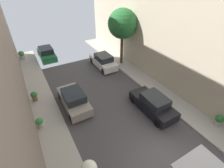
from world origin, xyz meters
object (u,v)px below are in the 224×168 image
(parked_car_left_4, at_px, (47,54))
(potted_plant_1, at_px, (34,96))
(parked_car_right_2, at_px, (103,61))
(potted_plant_3, at_px, (40,122))
(parked_car_right_1, at_px, (153,104))
(street_tree_1, at_px, (123,24))
(potted_plant_4, at_px, (219,120))
(parked_car_left_3, at_px, (74,100))
(potted_plant_2, at_px, (22,54))

(parked_car_left_4, xyz_separation_m, potted_plant_1, (-2.82, -8.37, -0.06))
(parked_car_left_4, distance_m, parked_car_right_2, 7.78)
(parked_car_left_4, height_order, parked_car_right_2, same)
(potted_plant_1, xyz_separation_m, potted_plant_3, (-0.16, -3.31, -0.08))
(parked_car_right_1, height_order, potted_plant_1, parked_car_right_1)
(parked_car_left_4, distance_m, street_tree_1, 10.59)
(potted_plant_4, bearing_deg, potted_plant_1, 139.21)
(parked_car_left_3, distance_m, potted_plant_1, 3.63)
(parked_car_right_1, distance_m, potted_plant_4, 4.79)
(potted_plant_2, distance_m, potted_plant_4, 22.44)
(parked_car_left_3, bearing_deg, potted_plant_2, 103.38)
(parked_car_right_2, bearing_deg, parked_car_left_3, -136.92)
(potted_plant_2, relative_size, potted_plant_3, 1.31)
(parked_car_left_3, xyz_separation_m, potted_plant_2, (-2.84, 11.96, 0.00))
(potted_plant_2, height_order, potted_plant_4, potted_plant_2)
(parked_car_right_1, relative_size, parked_car_right_2, 1.00)
(potted_plant_2, bearing_deg, street_tree_1, -34.89)
(parked_car_right_2, distance_m, potted_plant_3, 10.35)
(parked_car_left_4, distance_m, potted_plant_3, 12.06)
(potted_plant_1, bearing_deg, parked_car_right_2, 18.59)
(parked_car_left_3, xyz_separation_m, parked_car_right_2, (5.40, 5.05, 0.00))
(parked_car_right_1, bearing_deg, street_tree_1, 74.75)
(parked_car_right_2, bearing_deg, potted_plant_2, 140.05)
(potted_plant_4, bearing_deg, parked_car_left_4, 115.04)
(street_tree_1, bearing_deg, potted_plant_1, -167.48)
(potted_plant_1, bearing_deg, parked_car_right_1, -36.25)
(parked_car_right_2, bearing_deg, potted_plant_1, -161.41)
(parked_car_left_4, bearing_deg, street_tree_1, -38.18)
(parked_car_left_3, height_order, potted_plant_4, parked_car_left_3)
(parked_car_right_2, relative_size, potted_plant_4, 4.61)
(parked_car_left_3, bearing_deg, potted_plant_1, 140.94)
(parked_car_left_3, height_order, parked_car_left_4, same)
(parked_car_left_3, distance_m, potted_plant_4, 11.26)
(parked_car_left_3, bearing_deg, parked_car_right_2, 43.08)
(parked_car_left_3, height_order, parked_car_right_1, same)
(parked_car_right_2, height_order, potted_plant_4, parked_car_right_2)
(parked_car_left_4, bearing_deg, potted_plant_1, -108.61)
(potted_plant_1, height_order, potted_plant_4, potted_plant_4)
(parked_car_left_3, height_order, parked_car_right_2, same)
(parked_car_left_4, height_order, potted_plant_1, parked_car_left_4)
(parked_car_left_3, xyz_separation_m, parked_car_left_4, (0.00, 10.66, 0.00))
(parked_car_right_2, xyz_separation_m, street_tree_1, (2.28, -0.43, 4.10))
(parked_car_left_4, distance_m, parked_car_right_1, 15.37)
(potted_plant_3, bearing_deg, potted_plant_2, 89.42)
(street_tree_1, height_order, potted_plant_2, street_tree_1)
(street_tree_1, height_order, potted_plant_1, street_tree_1)
(potted_plant_3, bearing_deg, potted_plant_4, -29.30)
(potted_plant_4, bearing_deg, potted_plant_2, 120.22)
(parked_car_right_1, xyz_separation_m, street_tree_1, (2.28, 8.36, 4.10))
(potted_plant_4, bearing_deg, parked_car_left_3, 138.65)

